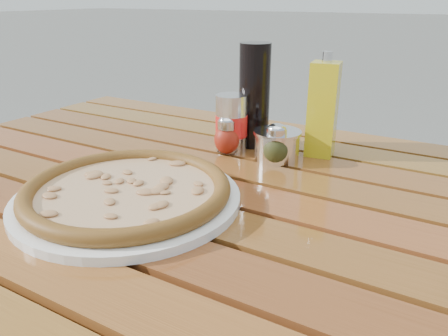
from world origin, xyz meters
The scene contains 9 objects.
table centered at (0.00, 0.00, 0.67)m, with size 1.40×0.90×0.75m.
plate centered at (-0.10, -0.12, 0.76)m, with size 0.36×0.36×0.01m, color white.
pizza centered at (-0.10, -0.12, 0.77)m, with size 0.42×0.42×0.03m.
pepper_shaker centered at (-0.08, 0.16, 0.79)m, with size 0.07×0.07×0.08m.
oregano_shaker centered at (0.04, 0.16, 0.79)m, with size 0.06×0.06×0.08m.
dark_bottle centered at (-0.05, 0.24, 0.86)m, with size 0.07×0.07×0.22m, color black.
soda_can centered at (-0.08, 0.18, 0.81)m, with size 0.08×0.08×0.12m.
olive_oil_cruet centered at (0.09, 0.25, 0.85)m, with size 0.06×0.06×0.21m.
parmesan_tin centered at (0.03, 0.18, 0.78)m, with size 0.13×0.13×0.07m.
Camera 1 is at (0.35, -0.59, 1.06)m, focal length 35.00 mm.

